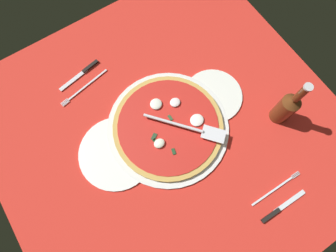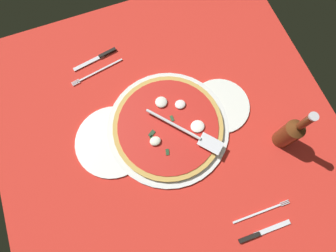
{
  "view_description": "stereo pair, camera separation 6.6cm",
  "coord_description": "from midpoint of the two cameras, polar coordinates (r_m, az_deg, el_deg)",
  "views": [
    {
      "loc": [
        15.65,
        23.97,
        91.53
      ],
      "look_at": [
        -0.6,
        -0.78,
        2.15
      ],
      "focal_mm": 29.64,
      "sensor_mm": 36.0,
      "label": 1
    },
    {
      "loc": [
        9.76,
        26.95,
        91.53
      ],
      "look_at": [
        -0.6,
        -0.78,
        2.15
      ],
      "focal_mm": 29.64,
      "sensor_mm": 36.0,
      "label": 2
    }
  ],
  "objects": [
    {
      "name": "pizza_pan",
      "position": [
        0.96,
        1.97,
        -0.5
      ],
      "size": [
        41.91,
        41.91,
        1.05
      ],
      "primitive_type": "cylinder",
      "color": "silver",
      "rests_on": "ground_plane"
    },
    {
      "name": "place_setting_far",
      "position": [
        0.97,
        20.38,
        -18.39
      ],
      "size": [
        21.17,
        12.56,
        1.4
      ],
      "rotation": [
        0.0,
        0.0,
        3.12
      ],
      "color": "white",
      "rests_on": "ground_plane"
    },
    {
      "name": "dinner_plate_right",
      "position": [
        0.95,
        -9.39,
        -3.36
      ],
      "size": [
        25.34,
        25.34,
        1.0
      ],
      "primitive_type": "cylinder",
      "color": "white",
      "rests_on": "ground_plane"
    },
    {
      "name": "beer_bottle",
      "position": [
        0.96,
        25.69,
        -1.45
      ],
      "size": [
        6.09,
        6.09,
        23.16
      ],
      "color": "#5A2E15",
      "rests_on": "ground_plane"
    },
    {
      "name": "ground_plane",
      "position": [
        0.96,
        1.78,
        -1.22
      ],
      "size": [
        115.25,
        115.25,
        0.8
      ],
      "primitive_type": "cube",
      "color": "red"
    },
    {
      "name": "pizza",
      "position": [
        0.94,
        2.03,
        -0.21
      ],
      "size": [
        37.73,
        37.73,
        2.92
      ],
      "color": "tan",
      "rests_on": "pizza_pan"
    },
    {
      "name": "pizza_server",
      "position": [
        0.92,
        5.68,
        -1.04
      ],
      "size": [
        20.33,
        23.56,
        1.0
      ],
      "rotation": [
        0.0,
        0.0,
        2.27
      ],
      "color": "silver",
      "rests_on": "pizza"
    },
    {
      "name": "place_setting_near",
      "position": [
        1.08,
        -12.42,
        12.06
      ],
      "size": [
        21.64,
        14.66,
        1.4
      ],
      "rotation": [
        0.0,
        0.0,
        0.18
      ],
      "color": "white",
      "rests_on": "ground_plane"
    },
    {
      "name": "dinner_plate_left",
      "position": [
        1.01,
        12.5,
        3.91
      ],
      "size": [
        20.76,
        20.76,
        1.0
      ],
      "primitive_type": "cylinder",
      "color": "white",
      "rests_on": "ground_plane"
    },
    {
      "name": "checker_pattern",
      "position": [
        0.96,
        1.79,
        -1.14
      ],
      "size": [
        115.25,
        115.25,
        0.1
      ],
      "color": "white",
      "rests_on": "ground_plane"
    }
  ]
}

